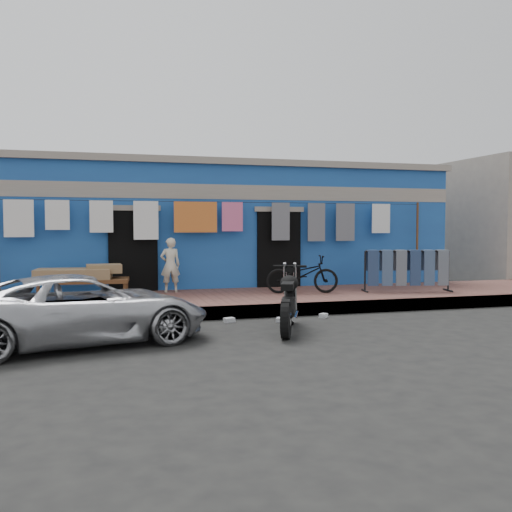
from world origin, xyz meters
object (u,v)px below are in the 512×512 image
at_px(seated_person, 170,265).
at_px(charpoy, 84,282).
at_px(bicycle, 302,270).
at_px(jeans_rack, 407,270).
at_px(motorcycle, 288,299).
at_px(car, 82,308).

distance_m(seated_person, charpoy, 1.92).
bearing_deg(bicycle, seated_person, 82.08).
bearing_deg(seated_person, jeans_rack, 164.37).
xyz_separation_m(bicycle, charpoy, (-4.65, 0.62, -0.19)).
relative_size(seated_person, charpoy, 0.61).
relative_size(motorcycle, charpoy, 0.86).
relative_size(bicycle, jeans_rack, 0.76).
height_order(bicycle, motorcycle, bicycle).
distance_m(motorcycle, charpoy, 4.86).
bearing_deg(jeans_rack, car, -158.61).
relative_size(car, motorcycle, 2.17).
bearing_deg(motorcycle, seated_person, 131.90).
xyz_separation_m(seated_person, charpoy, (-1.86, -0.39, -0.29)).
bearing_deg(bicycle, jeans_rack, -86.12).
height_order(motorcycle, charpoy, motorcycle).
height_order(car, jeans_rack, jeans_rack).
height_order(seated_person, charpoy, seated_person).
distance_m(bicycle, motorcycle, 3.29).
relative_size(seated_person, jeans_rack, 0.59).
height_order(seated_person, bicycle, seated_person).
distance_m(charpoy, jeans_rack, 7.13).
relative_size(car, charpoy, 1.88).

